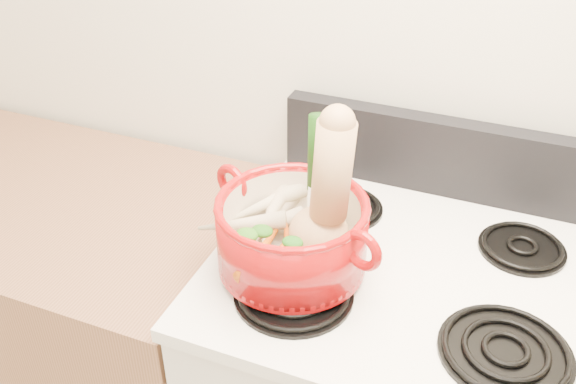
% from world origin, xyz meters
% --- Properties ---
extents(wall_back, '(3.50, 0.02, 2.60)m').
position_xyz_m(wall_back, '(0.00, 1.75, 1.30)').
color(wall_back, silver).
rests_on(wall_back, floor).
extents(cooktop, '(0.78, 0.67, 0.03)m').
position_xyz_m(cooktop, '(0.00, 1.40, 0.93)').
color(cooktop, white).
rests_on(cooktop, stove_body).
extents(control_backsplash, '(0.76, 0.05, 0.18)m').
position_xyz_m(control_backsplash, '(0.00, 1.70, 1.04)').
color(control_backsplash, black).
rests_on(control_backsplash, cooktop).
extents(counter_left, '(1.36, 0.65, 0.90)m').
position_xyz_m(counter_left, '(-1.07, 1.40, 0.45)').
color(counter_left, brown).
rests_on(counter_left, floor).
extents(burner_front_left, '(0.22, 0.22, 0.02)m').
position_xyz_m(burner_front_left, '(-0.19, 1.24, 0.96)').
color(burner_front_left, black).
rests_on(burner_front_left, cooktop).
extents(burner_front_right, '(0.22, 0.22, 0.02)m').
position_xyz_m(burner_front_right, '(0.19, 1.24, 0.96)').
color(burner_front_right, black).
rests_on(burner_front_right, cooktop).
extents(burner_back_left, '(0.17, 0.17, 0.02)m').
position_xyz_m(burner_back_left, '(-0.19, 1.54, 0.96)').
color(burner_back_left, black).
rests_on(burner_back_left, cooktop).
extents(burner_back_right, '(0.17, 0.17, 0.02)m').
position_xyz_m(burner_back_right, '(0.19, 1.54, 0.96)').
color(burner_back_right, black).
rests_on(burner_back_right, cooktop).
extents(dutch_oven, '(0.36, 0.36, 0.14)m').
position_xyz_m(dutch_oven, '(-0.22, 1.31, 1.04)').
color(dutch_oven, '#970A0A').
rests_on(dutch_oven, burner_front_left).
extents(pot_handle_left, '(0.08, 0.04, 0.08)m').
position_xyz_m(pot_handle_left, '(-0.37, 1.36, 1.09)').
color(pot_handle_left, '#970A0A').
rests_on(pot_handle_left, dutch_oven).
extents(pot_handle_right, '(0.08, 0.04, 0.08)m').
position_xyz_m(pot_handle_right, '(-0.07, 1.25, 1.09)').
color(pot_handle_right, '#970A0A').
rests_on(pot_handle_right, dutch_oven).
extents(squash, '(0.14, 0.12, 0.30)m').
position_xyz_m(squash, '(-0.17, 1.31, 1.14)').
color(squash, tan).
rests_on(squash, dutch_oven).
extents(leek, '(0.05, 0.05, 0.28)m').
position_xyz_m(leek, '(-0.19, 1.36, 1.14)').
color(leek, white).
rests_on(leek, dutch_oven).
extents(ginger, '(0.09, 0.08, 0.04)m').
position_xyz_m(ginger, '(-0.21, 1.38, 1.02)').
color(ginger, tan).
rests_on(ginger, dutch_oven).
extents(parsnip_0, '(0.09, 0.23, 0.06)m').
position_xyz_m(parsnip_0, '(-0.29, 1.33, 1.02)').
color(parsnip_0, beige).
rests_on(parsnip_0, dutch_oven).
extents(parsnip_1, '(0.16, 0.14, 0.05)m').
position_xyz_m(parsnip_1, '(-0.29, 1.33, 1.02)').
color(parsnip_1, beige).
rests_on(parsnip_1, dutch_oven).
extents(parsnip_2, '(0.09, 0.21, 0.06)m').
position_xyz_m(parsnip_2, '(-0.28, 1.34, 1.03)').
color(parsnip_2, beige).
rests_on(parsnip_2, dutch_oven).
extents(parsnip_3, '(0.18, 0.10, 0.05)m').
position_xyz_m(parsnip_3, '(-0.32, 1.31, 1.04)').
color(parsnip_3, beige).
rests_on(parsnip_3, dutch_oven).
extents(parsnip_4, '(0.16, 0.18, 0.06)m').
position_xyz_m(parsnip_4, '(-0.30, 1.37, 1.05)').
color(parsnip_4, beige).
rests_on(parsnip_4, dutch_oven).
extents(parsnip_5, '(0.04, 0.20, 0.05)m').
position_xyz_m(parsnip_5, '(-0.28, 1.36, 1.05)').
color(parsnip_5, beige).
rests_on(parsnip_5, dutch_oven).
extents(carrot_0, '(0.05, 0.15, 0.04)m').
position_xyz_m(carrot_0, '(-0.23, 1.28, 1.02)').
color(carrot_0, '#DC5C0B').
rests_on(carrot_0, dutch_oven).
extents(carrot_1, '(0.04, 0.15, 0.04)m').
position_xyz_m(carrot_1, '(-0.26, 1.24, 1.02)').
color(carrot_1, '#CF570A').
rests_on(carrot_1, dutch_oven).
extents(carrot_2, '(0.09, 0.15, 0.04)m').
position_xyz_m(carrot_2, '(-0.21, 1.27, 1.03)').
color(carrot_2, '#CA4E0A').
rests_on(carrot_2, dutch_oven).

